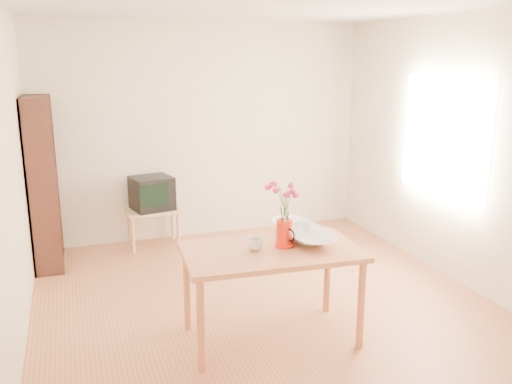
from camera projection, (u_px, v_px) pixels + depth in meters
name	position (u px, v px, depth m)	size (l,w,h in m)	color
room	(271.00, 165.00, 4.54)	(4.50, 4.50, 4.50)	#A35D39
table	(271.00, 260.00, 4.17)	(1.39, 0.85, 0.75)	#B8653F
tv_stand	(153.00, 215.00, 6.33)	(0.60, 0.45, 0.46)	tan
bookshelf	(44.00, 189.00, 5.65)	(0.28, 0.70, 1.80)	black
pitcher	(284.00, 234.00, 4.19)	(0.14, 0.22, 0.22)	red
flowers	(285.00, 199.00, 4.12)	(0.25, 0.25, 0.35)	#D43166
mug	(255.00, 244.00, 4.12)	(0.11, 0.11, 0.09)	white
bowl	(302.00, 209.00, 4.36)	(0.51, 0.51, 0.48)	white
teacup_a	(297.00, 215.00, 4.35)	(0.07, 0.07, 0.07)	white
teacup_b	(306.00, 214.00, 4.40)	(0.07, 0.07, 0.06)	white
television	(152.00, 192.00, 6.28)	(0.51, 0.49, 0.38)	black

